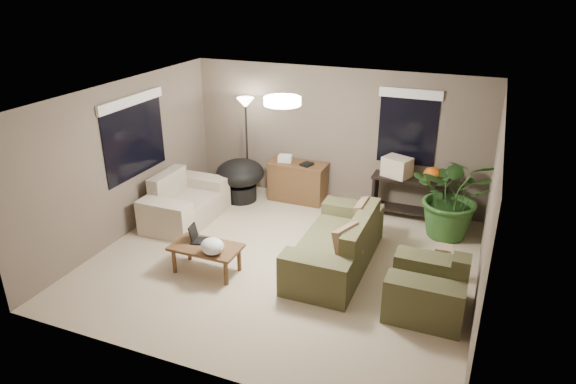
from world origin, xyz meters
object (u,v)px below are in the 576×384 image
at_px(floor_lamp, 246,115).
at_px(cat_scratching_post, 442,264).
at_px(desk, 297,182).
at_px(papasan_chair, 240,177).
at_px(armchair, 428,290).
at_px(houseplant, 453,205).
at_px(coffee_table, 206,250).
at_px(loveseat, 184,204).
at_px(console_table, 409,195).
at_px(main_sofa, 338,247).

relative_size(floor_lamp, cat_scratching_post, 3.82).
relative_size(desk, papasan_chair, 1.11).
distance_m(desk, floor_lamp, 1.58).
relative_size(armchair, papasan_chair, 1.01).
distance_m(papasan_chair, houseplant, 3.86).
distance_m(coffee_table, houseplant, 4.00).
distance_m(houseplant, cat_scratching_post, 1.40).
xyz_separation_m(papasan_chair, cat_scratching_post, (3.88, -1.38, -0.25)).
bearing_deg(floor_lamp, coffee_table, -75.89).
bearing_deg(cat_scratching_post, loveseat, 176.96).
xyz_separation_m(armchair, desk, (-2.79, 2.63, 0.08)).
xyz_separation_m(desk, papasan_chair, (-1.01, -0.39, 0.09)).
distance_m(console_table, houseplant, 0.90).
height_order(papasan_chair, houseplant, houseplant).
bearing_deg(console_table, coffee_table, -129.30).
bearing_deg(cat_scratching_post, coffee_table, -160.74).
bearing_deg(main_sofa, armchair, -24.83).
bearing_deg(loveseat, console_table, 23.49).
xyz_separation_m(desk, console_table, (2.08, 0.02, 0.06)).
bearing_deg(desk, main_sofa, -54.73).
xyz_separation_m(loveseat, houseplant, (4.37, 1.12, 0.27)).
relative_size(loveseat, papasan_chair, 1.62).
xyz_separation_m(main_sofa, papasan_chair, (-2.41, 1.60, 0.17)).
bearing_deg(armchair, loveseat, 165.85).
bearing_deg(armchair, cat_scratching_post, 84.67).
xyz_separation_m(floor_lamp, houseplant, (3.85, -0.32, -1.03)).
distance_m(loveseat, houseplant, 4.52).
distance_m(loveseat, console_table, 3.93).
bearing_deg(desk, coffee_table, -95.83).
height_order(loveseat, floor_lamp, floor_lamp).
xyz_separation_m(main_sofa, console_table, (0.67, 2.01, 0.14)).
height_order(loveseat, armchair, same).
bearing_deg(cat_scratching_post, papasan_chair, 160.34).
xyz_separation_m(desk, floor_lamp, (-0.99, -0.10, 1.22)).
distance_m(coffee_table, desk, 2.90).
bearing_deg(main_sofa, desk, 125.27).
distance_m(loveseat, armchair, 4.44).
height_order(coffee_table, papasan_chair, papasan_chair).
bearing_deg(floor_lamp, papasan_chair, -92.50).
height_order(loveseat, coffee_table, loveseat).
bearing_deg(loveseat, houseplant, 14.42).
bearing_deg(main_sofa, console_table, 71.49).
height_order(desk, cat_scratching_post, desk).
xyz_separation_m(papasan_chair, floor_lamp, (0.01, 0.29, 1.13)).
relative_size(coffee_table, console_table, 0.77).
relative_size(houseplant, cat_scratching_post, 2.90).
distance_m(main_sofa, desk, 2.44).
height_order(desk, floor_lamp, floor_lamp).
xyz_separation_m(main_sofa, floor_lamp, (-2.40, 1.89, 1.30)).
relative_size(main_sofa, loveseat, 1.37).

